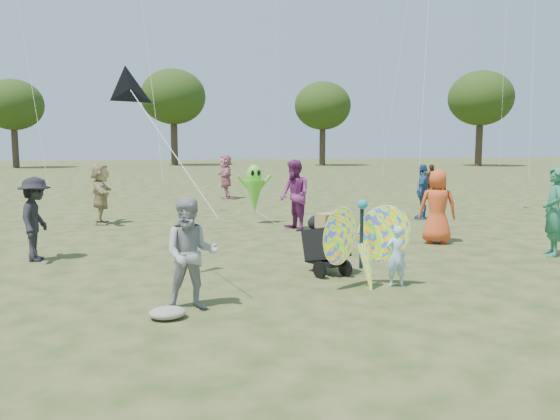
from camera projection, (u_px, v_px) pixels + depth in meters
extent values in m
plane|color=#51592B|center=(316.00, 287.00, 8.87)|extent=(160.00, 160.00, 0.00)
imported|color=#A7D2ED|center=(396.00, 256.00, 8.87)|extent=(0.37, 0.25, 1.00)
imported|color=#96969B|center=(191.00, 254.00, 7.58)|extent=(0.84, 0.70, 1.59)
ellipsoid|color=gray|center=(167.00, 313.00, 7.25)|extent=(0.50, 0.41, 0.16)
imported|color=#D24B21|center=(437.00, 207.00, 12.74)|extent=(1.01, 0.88, 1.74)
imported|color=black|center=(36.00, 219.00, 10.83)|extent=(0.74, 1.14, 1.68)
imported|color=#2E5381|center=(422.00, 192.00, 16.97)|extent=(0.95, 1.05, 1.71)
imported|color=tan|center=(101.00, 194.00, 15.85)|extent=(0.55, 1.66, 1.78)
imported|color=#78286B|center=(295.00, 195.00, 14.71)|extent=(0.89, 1.05, 1.91)
imported|color=#296F52|center=(554.00, 212.00, 11.30)|extent=(0.71, 0.80, 1.85)
imported|color=#4C2619|center=(432.00, 182.00, 23.09)|extent=(0.94, 0.57, 1.49)
imported|color=#C36F84|center=(226.00, 177.00, 23.46)|extent=(0.69, 1.80, 1.91)
cube|color=black|center=(326.00, 243.00, 9.80)|extent=(0.75, 0.97, 0.71)
cube|color=black|center=(326.00, 261.00, 9.83)|extent=(0.64, 0.79, 0.10)
ellipsoid|color=black|center=(321.00, 223.00, 10.00)|extent=(0.51, 0.45, 0.33)
cylinder|color=black|center=(320.00, 270.00, 9.44)|extent=(0.16, 0.30, 0.30)
cylinder|color=black|center=(345.00, 268.00, 9.57)|extent=(0.16, 0.30, 0.30)
cylinder|color=black|center=(317.00, 262.00, 10.28)|extent=(0.13, 0.22, 0.22)
cylinder|color=black|center=(336.00, 223.00, 9.28)|extent=(0.42, 0.20, 0.03)
cube|color=tan|center=(327.00, 221.00, 9.70)|extent=(0.42, 0.39, 0.26)
ellipsoid|color=#FB2750|center=(340.00, 236.00, 8.67)|extent=(0.98, 0.71, 1.24)
ellipsoid|color=#FB2750|center=(384.00, 234.00, 8.87)|extent=(0.98, 0.71, 1.24)
cylinder|color=black|center=(361.00, 238.00, 8.80)|extent=(0.06, 0.06, 1.00)
cone|color=#FB2750|center=(368.00, 271.00, 8.71)|extent=(0.36, 0.49, 0.93)
sphere|color=teal|center=(363.00, 204.00, 8.71)|extent=(0.16, 0.16, 0.16)
cone|color=black|center=(130.00, 89.00, 8.78)|extent=(0.89, 0.62, 0.81)
cylinder|color=silver|center=(171.00, 149.00, 8.25)|extent=(1.16, 1.67, 1.93)
cone|color=#61DB33|center=(254.00, 197.00, 15.94)|extent=(0.56, 0.56, 0.95)
ellipsoid|color=#61DB33|center=(254.00, 174.00, 15.87)|extent=(0.44, 0.39, 0.57)
ellipsoid|color=black|center=(253.00, 173.00, 15.67)|extent=(0.10, 0.05, 0.17)
ellipsoid|color=black|center=(259.00, 173.00, 15.71)|extent=(0.10, 0.05, 0.17)
cylinder|color=#61DB33|center=(244.00, 183.00, 15.82)|extent=(0.43, 0.10, 0.49)
cylinder|color=#61DB33|center=(264.00, 183.00, 15.98)|extent=(0.43, 0.10, 0.49)
cylinder|color=silver|center=(266.00, 217.00, 15.90)|extent=(0.61, 0.41, 0.41)
cylinder|color=silver|center=(147.00, 50.00, 16.31)|extent=(0.53, 4.05, 7.67)
cylinder|color=#3A2D21|center=(15.00, 149.00, 54.78)|extent=(0.63, 0.63, 3.78)
ellipsoid|color=#2B4214|center=(13.00, 105.00, 54.26)|extent=(5.94, 5.94, 5.05)
cylinder|color=#3A2D21|center=(174.00, 145.00, 61.80)|extent=(0.77, 0.77, 4.62)
ellipsoid|color=#2B4214|center=(173.00, 97.00, 61.16)|extent=(7.26, 7.26, 6.17)
cylinder|color=#3A2D21|center=(322.00, 148.00, 61.23)|extent=(0.66, 0.67, 3.99)
ellipsoid|color=#2B4214|center=(323.00, 106.00, 60.68)|extent=(6.27, 6.27, 5.33)
cylinder|color=#3A2D21|center=(479.00, 146.00, 59.65)|extent=(0.73, 0.73, 4.41)
ellipsoid|color=#2B4214|center=(481.00, 98.00, 59.04)|extent=(6.93, 6.93, 5.89)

